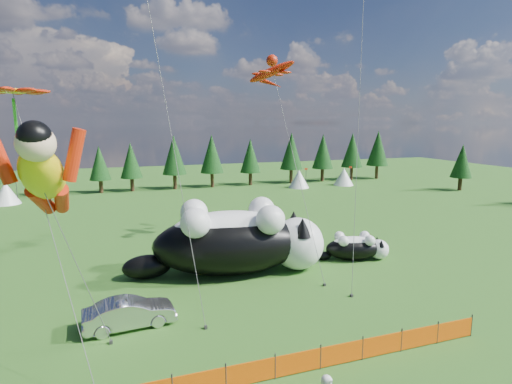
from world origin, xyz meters
TOP-DOWN VIEW (x-y plane):
  - ground at (0.00, 0.00)m, footprint 160.00×160.00m
  - safety_fence at (0.00, -3.00)m, footprint 22.06×0.06m
  - tree_line at (0.00, 45.00)m, footprint 90.00×4.00m
  - festival_tents at (11.00, 40.00)m, footprint 50.00×3.20m
  - cat_large at (2.86, 8.49)m, footprint 13.48×6.18m
  - cat_small at (11.90, 8.18)m, footprint 5.42×2.97m
  - car at (-4.31, 3.16)m, footprint 4.54×1.93m
  - superhero_kite at (-6.92, -0.75)m, footprint 4.42×5.05m
  - gecko_kite at (7.44, 14.37)m, footprint 6.19×12.87m
  - flower_kite at (-8.44, 3.26)m, footprint 4.74×7.66m
  - diamond_kite_a at (-2.49, 7.13)m, footprint 2.34×6.14m

SIDE VIEW (x-z plane):
  - ground at x=0.00m, z-range 0.00..0.00m
  - safety_fence at x=0.00m, z-range -0.05..1.05m
  - car at x=-4.31m, z-range 0.00..1.45m
  - cat_small at x=11.90m, z-range -0.05..1.94m
  - festival_tents at x=11.00m, z-range 0.00..2.80m
  - cat_large at x=2.86m, z-range -0.12..4.76m
  - tree_line at x=0.00m, z-range 0.00..8.00m
  - superhero_kite at x=-6.92m, z-range 2.92..13.50m
  - flower_kite at x=-8.44m, z-range 4.67..17.66m
  - gecko_kite at x=7.44m, z-range 5.51..22.51m
  - diamond_kite_a at x=-2.49m, z-range 7.25..25.78m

